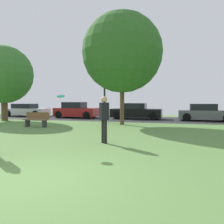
{
  "coord_description": "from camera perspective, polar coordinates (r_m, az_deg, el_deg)",
  "views": [
    {
      "loc": [
        2.85,
        -4.03,
        1.65
      ],
      "look_at": [
        0.0,
        5.9,
        1.12
      ],
      "focal_mm": 36.94,
      "sensor_mm": 36.0,
      "label": 1
    }
  ],
  "objects": [
    {
      "name": "ground_plane",
      "position": [
        5.21,
        -18.96,
        -15.7
      ],
      "size": [
        44.0,
        44.0,
        0.0
      ],
      "primitive_type": "plane",
      "color": "#5B8442"
    },
    {
      "name": "park_bench",
      "position": [
        15.02,
        -18.2,
        -1.76
      ],
      "size": [
        1.6,
        0.45,
        0.9
      ],
      "rotation": [
        0.0,
        0.0,
        3.14
      ],
      "color": "brown",
      "rests_on": "ground_plane"
    },
    {
      "name": "person_thrower",
      "position": [
        8.82,
        -1.94,
        -1.24
      ],
      "size": [
        0.38,
        0.38,
        1.8
      ],
      "rotation": [
        0.0,
        0.0,
        -2.32
      ],
      "color": "black",
      "rests_on": "ground_plane"
    },
    {
      "name": "parked_car_grey",
      "position": [
        20.03,
        22.01,
        -0.22
      ],
      "size": [
        4.21,
        1.94,
        1.37
      ],
      "color": "slate",
      "rests_on": "ground_plane"
    },
    {
      "name": "parked_car_black",
      "position": [
        20.65,
        5.9,
        0.11
      ],
      "size": [
        4.45,
        2.0,
        1.4
      ],
      "color": "black",
      "rests_on": "ground_plane"
    },
    {
      "name": "frisbee_disc",
      "position": [
        8.11,
        -12.57,
        3.8
      ],
      "size": [
        0.38,
        0.38,
        0.09
      ],
      "color": "#2DB2E0"
    },
    {
      "name": "street_lamp_post",
      "position": [
        17.07,
        -1.85,
        4.93
      ],
      "size": [
        0.14,
        0.14,
        4.5
      ],
      "primitive_type": "cylinder",
      "color": "#2D2D33",
      "rests_on": "ground_plane"
    },
    {
      "name": "road_strip",
      "position": [
        20.3,
        7.9,
        -1.77
      ],
      "size": [
        44.0,
        6.4,
        0.01
      ],
      "primitive_type": "cube",
      "color": "#28282B",
      "rests_on": "ground_plane"
    },
    {
      "name": "parked_car_white",
      "position": [
        25.38,
        -20.41,
        0.37
      ],
      "size": [
        4.56,
        1.98,
        1.3
      ],
      "color": "white",
      "rests_on": "ground_plane"
    },
    {
      "name": "parked_car_red",
      "position": [
        22.17,
        -8.91,
        0.36
      ],
      "size": [
        4.01,
        2.08,
        1.48
      ],
      "color": "#B21E1E",
      "rests_on": "ground_plane"
    },
    {
      "name": "birch_tree_lone",
      "position": [
        20.81,
        -25.23,
        8.38
      ],
      "size": [
        4.66,
        4.66,
        6.08
      ],
      "color": "brown",
      "rests_on": "ground_plane"
    },
    {
      "name": "maple_tree_near",
      "position": [
        15.93,
        2.54,
        14.47
      ],
      "size": [
        5.37,
        5.37,
        7.53
      ],
      "color": "brown",
      "rests_on": "ground_plane"
    }
  ]
}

